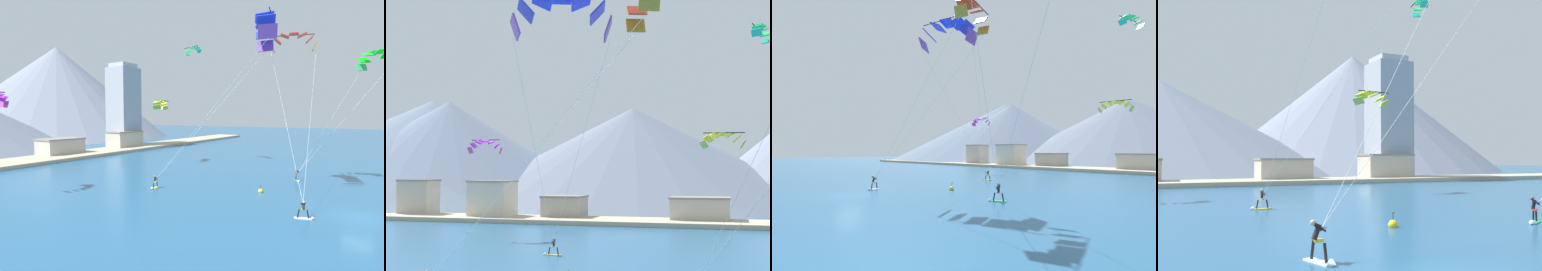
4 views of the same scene
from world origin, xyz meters
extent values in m
sphere|color=tan|center=(-3.16, 3.98, 1.54)|extent=(0.22, 0.22, 0.22)
cube|color=yellow|center=(-1.20, 22.13, 0.04)|extent=(1.47, 0.56, 0.07)
cylinder|color=#231E28|center=(-0.81, 22.17, 0.41)|extent=(0.24, 0.13, 0.69)
cylinder|color=#231E28|center=(-1.60, 22.10, 0.41)|extent=(0.24, 0.13, 0.69)
cube|color=yellow|center=(-1.20, 22.13, 0.79)|extent=(0.24, 0.31, 0.12)
cylinder|color=#231E28|center=(-1.21, 22.20, 1.10)|extent=(0.23, 0.36, 0.58)
cylinder|color=#231E28|center=(-1.09, 22.11, 1.27)|extent=(0.12, 0.50, 0.38)
cylinder|color=#231E28|center=(-1.31, 22.09, 1.27)|extent=(0.12, 0.50, 0.38)
cylinder|color=black|center=(-1.18, 21.92, 1.24)|extent=(0.52, 0.08, 0.03)
sphere|color=tan|center=(-1.22, 22.30, 1.47)|extent=(0.21, 0.21, 0.21)
cone|color=white|center=(-2.07, 22.06, 0.10)|extent=(0.33, 0.38, 0.36)
cube|color=#AD8225|center=(8.54, 10.71, 17.62)|extent=(1.39, 0.95, 1.06)
cube|color=red|center=(8.74, 10.13, 18.49)|extent=(1.50, 1.25, 0.85)
cube|color=#AD8225|center=(10.20, 5.92, 17.62)|extent=(1.39, 0.94, 1.06)
cylinder|color=silver|center=(2.87, 7.49, 9.22)|extent=(11.26, 6.77, 15.81)
cylinder|color=silver|center=(3.75, 4.94, 9.22)|extent=(13.02, 1.66, 15.81)
cylinder|color=silver|center=(15.96, 2.89, 8.56)|extent=(6.42, 10.36, 14.58)
cube|color=#6F3BA4|center=(6.53, 10.97, 17.57)|extent=(1.01, 2.08, 1.51)
cube|color=#2533D5|center=(5.80, 10.87, 18.77)|extent=(1.52, 2.24, 1.33)
cube|color=#2533D5|center=(4.70, 10.56, 19.58)|extent=(1.89, 2.32, 0.94)
cube|color=#2533D5|center=(2.13, 9.58, 19.58)|extent=(2.08, 2.27, 0.94)
cube|color=#2533D5|center=(1.10, 9.07, 18.77)|extent=(1.87, 2.13, 1.33)
cube|color=#6F3BA4|center=(0.49, 8.66, 17.57)|extent=(1.46, 1.94, 1.51)
cylinder|color=silver|center=(2.76, 16.44, 9.06)|extent=(7.93, 11.01, 15.66)
cylinder|color=silver|center=(-0.41, 15.22, 9.06)|extent=(1.58, 13.43, 15.66)
cube|color=#99BB41|center=(15.87, 33.81, 10.57)|extent=(0.75, 1.45, 0.90)
cube|color=yellow|center=(15.32, 33.75, 11.17)|extent=(0.97, 1.49, 0.79)
cube|color=yellow|center=(14.62, 33.60, 11.56)|extent=(1.13, 1.52, 0.60)
cube|color=yellow|center=(13.85, 33.38, 11.69)|extent=(1.21, 1.52, 0.34)
cube|color=yellow|center=(13.09, 33.12, 11.56)|extent=(1.26, 1.50, 0.60)
cube|color=yellow|center=(12.42, 32.84, 11.17)|extent=(1.22, 1.45, 0.79)
cube|color=#99BB41|center=(11.93, 32.58, 10.57)|extent=(1.10, 1.38, 0.90)
cylinder|color=black|center=(14.02, 32.82, 11.79)|extent=(4.26, 0.67, 0.10)
cube|color=#C64D9B|center=(-15.88, 33.91, 10.36)|extent=(0.49, 1.19, 0.89)
cube|color=#B824E8|center=(-15.43, 33.89, 10.98)|extent=(0.77, 1.25, 0.85)
cube|color=#B824E8|center=(-14.79, 33.99, 11.39)|extent=(0.99, 1.29, 0.69)
cube|color=#B824E8|center=(-14.07, 34.20, 11.53)|extent=(1.11, 1.29, 0.41)
cube|color=#B824E8|center=(-13.38, 34.49, 11.39)|extent=(1.18, 1.25, 0.69)
cube|color=#B824E8|center=(-12.83, 34.81, 10.98)|extent=(1.14, 1.17, 0.85)
cube|color=#C64D9B|center=(-12.49, 35.11, 10.36)|extent=(0.98, 1.07, 0.89)
cylinder|color=black|center=(-14.23, 34.65, 11.66)|extent=(3.62, 0.35, 0.10)
cube|color=#26C39B|center=(17.23, 27.01, 20.73)|extent=(1.05, 0.70, 0.70)
cube|color=#25CF69|center=(17.33, 27.46, 21.23)|extent=(1.09, 0.86, 0.59)
cube|color=#25CF69|center=(17.50, 28.04, 21.56)|extent=(1.11, 0.95, 0.41)
cube|color=#25CF69|center=(17.70, 28.68, 21.67)|extent=(1.12, 0.97, 0.19)
cube|color=#25CF69|center=(17.92, 29.32, 21.56)|extent=(1.11, 0.99, 0.41)
cube|color=#25CF69|center=(18.14, 29.88, 21.23)|extent=(1.08, 0.94, 0.59)
cube|color=#26C39B|center=(18.32, 30.31, 20.73)|extent=(1.03, 0.81, 0.70)
cylinder|color=black|center=(17.30, 28.81, 21.64)|extent=(0.97, 3.53, 0.10)
cube|color=yellow|center=(3.94, 10.33, 0.83)|extent=(0.18, 0.01, 0.12)
cube|color=tan|center=(0.00, 55.39, 0.35)|extent=(180.00, 10.00, 0.70)
cube|color=beige|center=(-23.69, 57.10, 3.10)|extent=(6.62, 5.92, 6.20)
cube|color=gray|center=(-23.69, 57.10, 6.35)|extent=(6.88, 6.16, 0.30)
cube|color=#A89E8E|center=(-11.67, 58.95, 1.87)|extent=(6.22, 6.22, 3.73)
cube|color=slate|center=(-11.67, 58.95, 3.88)|extent=(6.47, 6.47, 0.30)
cube|color=#B7AD9E|center=(10.05, 58.46, 1.88)|extent=(8.65, 5.80, 3.76)
cube|color=gray|center=(10.05, 58.46, 3.91)|extent=(9.00, 6.04, 0.30)
cube|color=#B7AD9E|center=(-38.58, 58.40, 3.16)|extent=(5.99, 4.54, 6.31)
cube|color=gray|center=(-38.58, 58.40, 6.46)|extent=(6.23, 4.73, 0.30)
cone|color=slate|center=(-9.65, 111.61, 12.37)|extent=(97.46, 97.46, 24.74)
cone|color=slate|center=(-57.26, 101.46, 13.47)|extent=(91.56, 91.56, 26.94)
cone|color=slate|center=(-66.10, 108.08, 14.25)|extent=(115.12, 115.12, 28.50)
camera|label=1|loc=(-29.77, -1.56, 9.01)|focal=28.00mm
camera|label=2|loc=(14.67, -25.01, 7.35)|focal=50.00mm
camera|label=3|loc=(30.25, -12.62, 4.54)|focal=28.00mm
camera|label=4|loc=(-8.39, -11.47, 3.94)|focal=40.00mm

